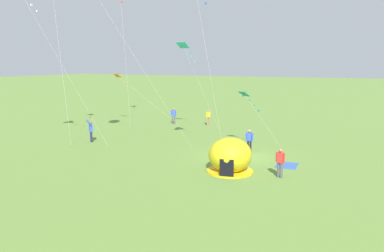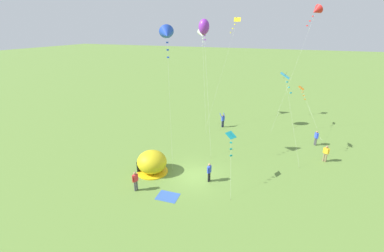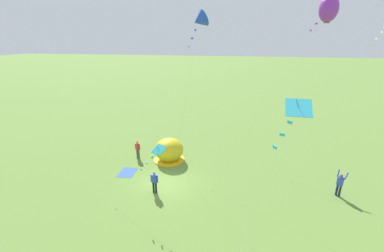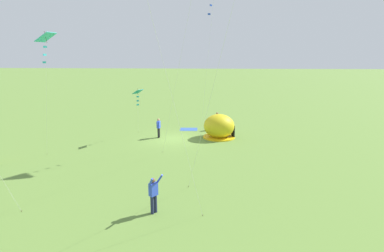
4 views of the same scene
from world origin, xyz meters
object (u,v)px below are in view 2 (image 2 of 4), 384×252
object	(u,v)px
person_far_back	(326,153)
kite_white	(202,34)
kite_cyan	(286,78)
kite_red	(316,11)
person_strolling	(209,171)
kite_purple	(204,27)
kite_teal	(231,139)
person_flying_kite	(223,120)
popup_tent	(152,162)
person_watching_sky	(316,137)
kite_yellow	(236,24)
kite_blue	(167,34)
person_near_tent	(135,180)
kite_orange	(302,91)

from	to	relation	value
person_far_back	kite_white	distance (m)	20.63
kite_cyan	person_far_back	bearing A→B (deg)	-5.48
kite_red	person_strolling	bearing A→B (deg)	-113.48
kite_cyan	kite_purple	distance (m)	10.92
person_far_back	kite_teal	world-z (taller)	kite_teal
person_flying_kite	popup_tent	bearing A→B (deg)	-103.04
person_far_back	kite_red	distance (m)	16.19
person_watching_sky	person_far_back	world-z (taller)	same
kite_red	kite_yellow	distance (m)	9.25
person_far_back	kite_blue	xyz separation A→B (m)	(-14.40, -5.11, 10.97)
kite_red	kite_teal	bearing A→B (deg)	-109.65
kite_yellow	popup_tent	bearing A→B (deg)	-101.00
kite_cyan	kite_yellow	xyz separation A→B (m)	(-7.02, 8.68, 4.98)
person_flying_kite	kite_purple	size ratio (longest dim) A/B	0.14
person_watching_sky	kite_blue	xyz separation A→B (m)	(-13.74, -8.91, 10.97)
person_near_tent	kite_orange	world-z (taller)	kite_orange
kite_yellow	kite_orange	distance (m)	12.02
person_flying_kite	person_near_tent	bearing A→B (deg)	-100.15
person_watching_sky	popup_tent	bearing A→B (deg)	-140.70
kite_yellow	kite_orange	bearing A→B (deg)	0.75
person_watching_sky	person_flying_kite	distance (m)	11.32
popup_tent	kite_teal	distance (m)	7.55
popup_tent	person_near_tent	bearing A→B (deg)	-86.75
person_watching_sky	person_strolling	bearing A→B (deg)	-128.58
person_flying_kite	kite_purple	xyz separation A→B (m)	(-2.17, -1.98, 11.50)
person_watching_sky	kite_red	distance (m)	14.33
kite_orange	kite_white	size ratio (longest dim) A/B	0.47
person_far_back	person_flying_kite	size ratio (longest dim) A/B	0.91
popup_tent	kite_blue	world-z (taller)	kite_blue
person_flying_kite	kite_blue	bearing A→B (deg)	-103.55
person_flying_kite	kite_orange	xyz separation A→B (m)	(9.23, 3.74, 3.92)
kite_teal	person_far_back	bearing A→B (deg)	39.63
person_watching_sky	person_flying_kite	bearing A→B (deg)	171.35
person_far_back	kite_cyan	xyz separation A→B (m)	(-4.61, 0.44, 6.91)
person_strolling	kite_blue	size ratio (longest dim) A/B	0.14
person_watching_sky	kite_yellow	distance (m)	17.04
person_near_tent	popup_tent	bearing A→B (deg)	93.25
person_flying_kite	kite_blue	size ratio (longest dim) A/B	0.15
popup_tent	kite_teal	xyz separation A→B (m)	(6.86, 1.20, 2.93)
person_near_tent	kite_cyan	world-z (taller)	kite_cyan
person_watching_sky	kite_teal	size ratio (longest dim) A/B	0.39
kite_blue	kite_orange	world-z (taller)	kite_blue
person_near_tent	kite_red	size ratio (longest dim) A/B	0.12
popup_tent	person_watching_sky	bearing A→B (deg)	39.30
kite_orange	popup_tent	bearing A→B (deg)	-125.74
popup_tent	kite_red	xyz separation A→B (m)	(12.46, 16.90, 13.20)
person_watching_sky	kite_white	distance (m)	18.95
person_far_back	kite_red	bearing A→B (deg)	105.41
person_far_back	person_watching_sky	bearing A→B (deg)	99.75
person_flying_kite	kite_teal	distance (m)	13.09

